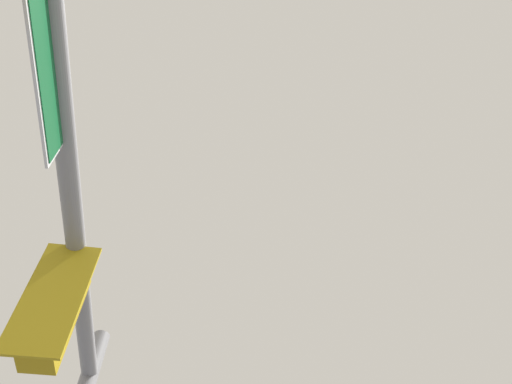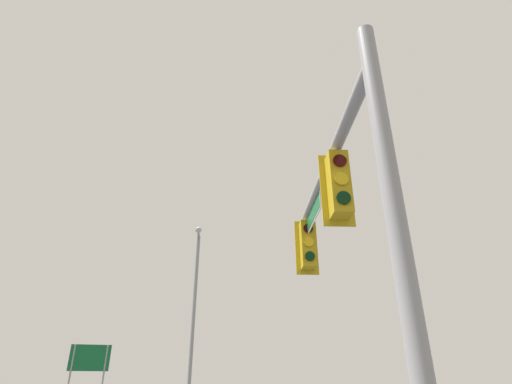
% 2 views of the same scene
% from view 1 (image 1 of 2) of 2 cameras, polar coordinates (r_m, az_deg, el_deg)
% --- Properties ---
extents(signal_pole_near, '(5.68, 0.99, 5.69)m').
position_cam_1_polar(signal_pole_near, '(4.61, -23.48, -12.95)').
color(signal_pole_near, gray).
rests_on(signal_pole_near, ground_plane).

